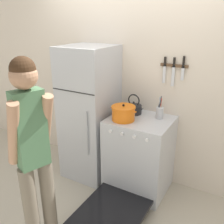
{
  "coord_description": "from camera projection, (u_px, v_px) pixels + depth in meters",
  "views": [
    {
      "loc": [
        1.32,
        -2.75,
        2.0
      ],
      "look_at": [
        0.01,
        -0.46,
        1.0
      ],
      "focal_mm": 40.0,
      "sensor_mm": 36.0,
      "label": 1
    }
  ],
  "objects": [
    {
      "name": "refrigerator",
      "position": [
        90.0,
        114.0,
        3.19
      ],
      "size": [
        0.6,
        0.65,
        1.7
      ],
      "color": "#B7BABF",
      "rests_on": "ground_plane"
    },
    {
      "name": "ground_plane",
      "position": [
        127.0,
        168.0,
        3.56
      ],
      "size": [
        14.0,
        14.0,
        0.0
      ],
      "primitive_type": "plane",
      "color": "#B2A893"
    },
    {
      "name": "dutch_oven_pot",
      "position": [
        123.0,
        113.0,
        2.78
      ],
      "size": [
        0.31,
        0.27,
        0.19
      ],
      "color": "orange",
      "rests_on": "stove_range"
    },
    {
      "name": "utensil_jar",
      "position": [
        160.0,
        112.0,
        2.84
      ],
      "size": [
        0.09,
        0.09,
        0.27
      ],
      "color": "#B7BABF",
      "rests_on": "stove_range"
    },
    {
      "name": "wall_back",
      "position": [
        131.0,
        80.0,
        3.13
      ],
      "size": [
        10.0,
        0.06,
        2.55
      ],
      "color": "beige",
      "rests_on": "ground_plane"
    },
    {
      "name": "stove_range",
      "position": [
        138.0,
        156.0,
        2.97
      ],
      "size": [
        0.71,
        1.36,
        0.92
      ],
      "color": "silver",
      "rests_on": "ground_plane"
    },
    {
      "name": "person",
      "position": [
        33.0,
        150.0,
        2.02
      ],
      "size": [
        0.36,
        0.42,
        1.75
      ],
      "rotation": [
        0.0,
        0.0,
        1.24
      ],
      "color": "#6B6051",
      "rests_on": "ground_plane"
    },
    {
      "name": "tea_kettle",
      "position": [
        134.0,
        108.0,
        2.98
      ],
      "size": [
        0.24,
        0.19,
        0.24
      ],
      "color": "black",
      "rests_on": "stove_range"
    },
    {
      "name": "wall_knife_strip",
      "position": [
        174.0,
        66.0,
        2.76
      ],
      "size": [
        0.31,
        0.03,
        0.35
      ],
      "color": "brown"
    }
  ]
}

